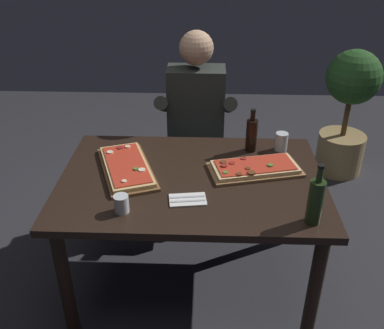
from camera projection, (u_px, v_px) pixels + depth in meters
ground_plane at (192, 280)px, 2.70m from camera, size 6.40×6.40×0.00m
dining_table at (192, 192)px, 2.38m from camera, size 1.40×0.96×0.74m
pizza_rectangular_front at (255, 168)px, 2.38m from camera, size 0.53×0.34×0.05m
pizza_rectangular_left at (127, 167)px, 2.39m from camera, size 0.41×0.58×0.05m
wine_bottle_dark at (315, 201)px, 1.94m from camera, size 0.07×0.07×0.30m
oil_bottle_amber at (252, 134)px, 2.54m from camera, size 0.07×0.07×0.26m
tumbler_near_camera at (281, 143)px, 2.58m from camera, size 0.07×0.07×0.11m
tumbler_far_side at (121, 205)px, 2.05m from camera, size 0.07×0.07×0.09m
napkin_cutlery_set at (188, 200)px, 2.14m from camera, size 0.19×0.13×0.01m
diner_chair at (196, 146)px, 3.20m from camera, size 0.44×0.44×0.87m
seated_diner at (196, 120)px, 2.97m from camera, size 0.53×0.41×1.33m
potted_plant_corner at (348, 108)px, 3.57m from camera, size 0.43×0.43×1.06m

